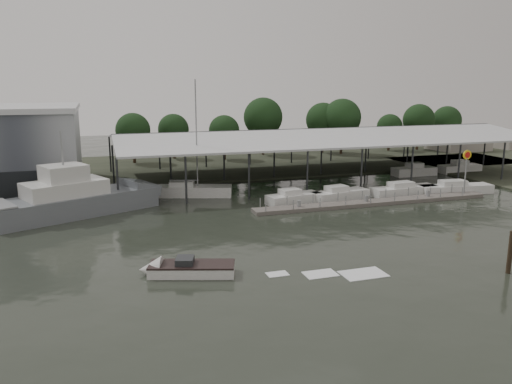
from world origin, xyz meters
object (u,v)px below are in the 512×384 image
object	(u,v)px
shell_fuel_sign	(466,164)
speedboat_underway	(184,269)
grey_trawler	(77,199)
white_sailboat	(193,190)

from	to	relation	value
shell_fuel_sign	speedboat_underway	distance (m)	38.64
speedboat_underway	grey_trawler	bearing A→B (deg)	-51.89
grey_trawler	speedboat_underway	xyz separation A→B (m)	(7.47, -19.93, -1.19)
white_sailboat	speedboat_underway	world-z (taller)	white_sailboat
grey_trawler	white_sailboat	bearing A→B (deg)	-3.89
grey_trawler	shell_fuel_sign	bearing A→B (deg)	-31.81
grey_trawler	speedboat_underway	distance (m)	21.31
white_sailboat	speedboat_underway	size ratio (longest dim) A/B	0.80
shell_fuel_sign	white_sailboat	xyz separation A→B (m)	(-30.31, 10.35, -3.27)
grey_trawler	white_sailboat	distance (m)	13.75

